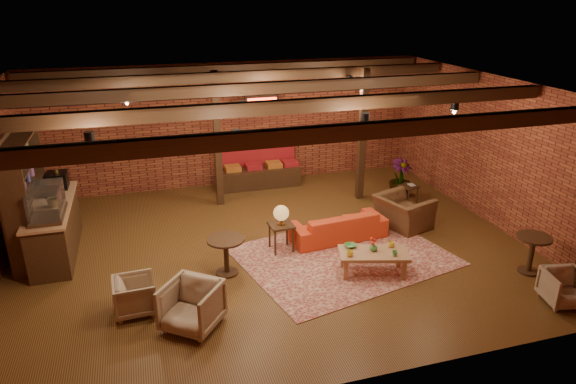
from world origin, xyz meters
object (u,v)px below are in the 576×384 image
object	(u,v)px
side_table_lamp	(281,217)
side_table_book	(409,187)
round_table_left	(226,250)
armchair_far	(565,286)
plant_tall	(404,140)
armchair_b	(191,304)
round_table_right	(532,248)
armchair_right	(404,207)
armchair_a	(135,294)
coffee_table	(373,254)
sofa	(338,225)

from	to	relation	value
side_table_lamp	side_table_book	xyz separation A→B (m)	(3.66, 1.53, -0.33)
side_table_lamp	round_table_left	xyz separation A→B (m)	(-1.21, -0.60, -0.25)
armchair_far	plant_tall	world-z (taller)	plant_tall
armchair_far	armchair_b	bearing A→B (deg)	-178.63
side_table_lamp	round_table_right	xyz separation A→B (m)	(4.13, -2.13, -0.25)
armchair_right	plant_tall	xyz separation A→B (m)	(0.78, 1.61, 1.00)
armchair_b	side_table_book	world-z (taller)	armchair_b
round_table_left	plant_tall	size ratio (longest dim) A/B	0.24
armchair_a	armchair_b	world-z (taller)	armchair_b
round_table_right	round_table_left	bearing A→B (deg)	163.97
armchair_b	armchair_right	size ratio (longest dim) A/B	0.75
armchair_a	armchair_right	world-z (taller)	armchair_right
coffee_table	armchair_b	world-z (taller)	armchair_b
side_table_book	round_table_right	xyz separation A→B (m)	(0.47, -3.67, 0.08)
sofa	side_table_book	bearing A→B (deg)	-156.20
armchair_a	sofa	bearing A→B (deg)	-72.27
armchair_b	plant_tall	bearing A→B (deg)	72.90
sofa	armchair_b	xyz separation A→B (m)	(-3.27, -2.22, 0.11)
round_table_left	armchair_b	bearing A→B (deg)	-118.68
sofa	armchair_b	world-z (taller)	armchair_b
coffee_table	armchair_right	bearing A→B (deg)	47.39
coffee_table	armchair_far	distance (m)	3.17
plant_tall	armchair_right	bearing A→B (deg)	-115.74
sofa	round_table_right	distance (m)	3.68
sofa	armchair_a	world-z (taller)	armchair_a
round_table_left	round_table_right	bearing A→B (deg)	-16.03
sofa	armchair_b	bearing A→B (deg)	28.46
sofa	armchair_a	xyz separation A→B (m)	(-4.10, -1.55, 0.03)
side_table_lamp	round_table_left	distance (m)	1.37
coffee_table	armchair_right	world-z (taller)	armchair_right
armchair_right	side_table_book	distance (m)	1.47
armchair_b	side_table_book	size ratio (longest dim) A/B	1.63
coffee_table	plant_tall	bearing A→B (deg)	54.92
armchair_far	armchair_right	bearing A→B (deg)	119.52
armchair_b	plant_tall	xyz separation A→B (m)	(5.63, 3.96, 1.06)
coffee_table	plant_tall	size ratio (longest dim) A/B	0.47
armchair_a	armchair_right	xyz separation A→B (m)	(5.68, 1.68, 0.14)
armchair_b	armchair_far	xyz separation A→B (m)	(5.95, -1.09, -0.09)
sofa	coffee_table	size ratio (longest dim) A/B	1.46
round_table_right	side_table_book	bearing A→B (deg)	97.31
round_table_left	armchair_right	bearing A→B (deg)	12.52
sofa	coffee_table	distance (m)	1.51
armchair_far	side_table_lamp	bearing A→B (deg)	153.36
plant_tall	round_table_left	bearing A→B (deg)	-152.56
sofa	round_table_left	bearing A→B (deg)	11.66
plant_tall	round_table_right	bearing A→B (deg)	-82.92
armchair_b	armchair_far	world-z (taller)	armchair_b
armchair_far	round_table_left	bearing A→B (deg)	165.60
side_table_lamp	plant_tall	world-z (taller)	plant_tall
side_table_book	round_table_right	bearing A→B (deg)	-82.69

